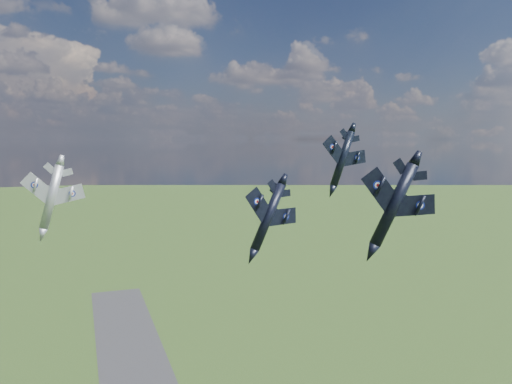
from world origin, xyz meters
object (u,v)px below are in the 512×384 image
object	(u,v)px
jet_left_silver	(52,197)
jet_high_navy	(342,159)
jet_right_navy	(394,205)
jet_lead_navy	(268,217)

from	to	relation	value
jet_left_silver	jet_high_navy	bearing A→B (deg)	-7.53
jet_high_navy	jet_left_silver	bearing A→B (deg)	166.74
jet_right_navy	jet_high_navy	size ratio (longest dim) A/B	0.99
jet_lead_navy	jet_high_navy	world-z (taller)	jet_high_navy
jet_right_navy	jet_high_navy	distance (m)	31.86
jet_right_navy	jet_left_silver	bearing A→B (deg)	149.42
jet_lead_navy	jet_right_navy	xyz separation A→B (m)	(7.24, -20.18, 3.95)
jet_lead_navy	jet_left_silver	distance (m)	34.50
jet_high_navy	jet_right_navy	bearing A→B (deg)	-113.23
jet_right_navy	jet_left_silver	world-z (taller)	jet_right_navy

